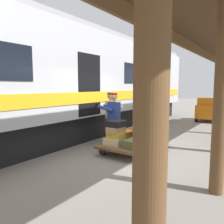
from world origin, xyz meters
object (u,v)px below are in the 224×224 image
porter_by_door (111,116)px  baggage_tug (208,110)px  suitcase_teal_softside (144,139)px  suitcase_olive_duffel (134,143)px  suitcase_maroon_trunk (152,134)px  suitcase_navy_fabric (144,131)px  luggage_cart (134,143)px  porter_in_overalls (113,118)px  suitcase_orange_carryall (126,135)px  suitcase_yellow_case (116,135)px  suitcase_brown_leather (135,132)px  suitcase_cream_canvas (115,141)px  suitcase_gray_aluminum (144,124)px  suitcase_black_hardshell (116,124)px  train_car (58,82)px  suitcase_slate_roller (154,127)px

porter_by_door → baggage_tug: (-1.69, -6.93, -0.30)m
suitcase_teal_softside → suitcase_olive_duffel: (0.00, 0.60, -0.02)m
suitcase_maroon_trunk → suitcase_navy_fabric: suitcase_navy_fabric is taller
suitcase_teal_softside → suitcase_olive_duffel: 0.60m
porter_by_door → luggage_cart: bearing=162.6°
suitcase_navy_fabric → porter_in_overalls: (1.11, -0.08, 0.29)m
suitcase_teal_softside → suitcase_orange_carryall: (0.60, 0.00, 0.02)m
suitcase_olive_duffel → suitcase_yellow_case: size_ratio=1.35×
suitcase_brown_leather → baggage_tug: (-0.90, -6.67, 0.20)m
suitcase_olive_duffel → porter_in_overalls: bearing=-31.0°
suitcase_maroon_trunk → suitcase_navy_fabric: (-0.02, 0.63, 0.21)m
suitcase_cream_canvas → suitcase_yellow_case: bearing=178.7°
luggage_cart → porter_in_overalls: 1.05m
suitcase_brown_leather → porter_in_overalls: bearing=48.2°
suitcase_teal_softside → suitcase_cream_canvas: bearing=44.9°
suitcase_navy_fabric → suitcase_olive_duffel: bearing=88.2°
suitcase_navy_fabric → suitcase_gray_aluminum: suitcase_gray_aluminum is taller
suitcase_cream_canvas → porter_by_door: size_ratio=0.33×
suitcase_black_hardshell → suitcase_teal_softside: bearing=-137.8°
train_car → luggage_cart: (-3.11, -0.10, -1.82)m
train_car → porter_in_overalls: bearing=-176.2°
suitcase_gray_aluminum → suitcase_slate_roller: bearing=-91.7°
suitcase_slate_roller → porter_in_overalls: bearing=26.2°
suitcase_orange_carryall → suitcase_gray_aluminum: size_ratio=1.72×
train_car → suitcase_orange_carryall: (-2.81, -0.10, -1.64)m
train_car → suitcase_orange_carryall: 3.25m
suitcase_slate_roller → suitcase_orange_carryall: bearing=43.7°
suitcase_cream_canvas → suitcase_black_hardshell: suitcase_black_hardshell is taller
suitcase_brown_leather → suitcase_slate_roller: bearing=-179.3°
suitcase_maroon_trunk → suitcase_olive_duffel: size_ratio=1.09×
suitcase_orange_carryall → suitcase_brown_leather: 0.60m
suitcase_teal_softside → luggage_cart: bearing=-0.0°
suitcase_teal_softside → baggage_tug: 7.28m
suitcase_maroon_trunk → porter_in_overalls: porter_in_overalls is taller
train_car → luggage_cart: size_ratio=8.28×
suitcase_slate_roller → baggage_tug: size_ratio=0.24×
suitcase_maroon_trunk → suitcase_gray_aluminum: size_ratio=1.61×
suitcase_orange_carryall → luggage_cart: bearing=-180.0°
suitcase_maroon_trunk → suitcase_black_hardshell: (0.60, 1.14, 0.44)m
suitcase_cream_canvas → porter_by_door: bearing=-50.1°
luggage_cart → porter_by_door: (1.09, -0.34, 0.68)m
suitcase_maroon_trunk → suitcase_black_hardshell: size_ratio=1.15×
train_car → luggage_cart: train_car is taller
suitcase_brown_leather → suitcase_gray_aluminum: suitcase_gray_aluminum is taller
suitcase_slate_roller → train_car: bearing=11.6°
train_car → baggage_tug: (-3.71, -7.37, -1.43)m
suitcase_orange_carryall → suitcase_maroon_trunk: size_ratio=1.07×
suitcase_navy_fabric → suitcase_black_hardshell: suitcase_black_hardshell is taller
suitcase_maroon_trunk → baggage_tug: (-0.30, -6.67, 0.20)m
luggage_cart → porter_in_overalls: bearing=-3.9°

